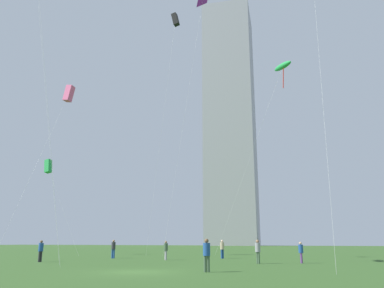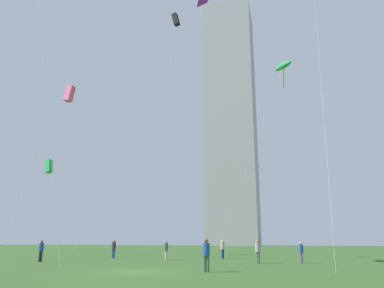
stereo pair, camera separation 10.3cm
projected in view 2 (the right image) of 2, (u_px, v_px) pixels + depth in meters
name	position (u px, v px, depth m)	size (l,w,h in m)	color
ground	(136.00, 272.00, 22.10)	(280.00, 280.00, 0.00)	#335623
person_standing_0	(114.00, 248.00, 39.95)	(0.42, 0.42, 1.87)	#1E478C
person_standing_1	(222.00, 248.00, 39.43)	(0.41, 0.41, 1.85)	#1E478C
person_standing_2	(206.00, 253.00, 22.22)	(0.41, 0.41, 1.86)	#3F593F
person_standing_3	(41.00, 249.00, 33.07)	(0.40, 0.40, 1.80)	#2D2D33
person_standing_4	(166.00, 249.00, 36.48)	(0.39, 0.39, 1.76)	gray
person_standing_5	(258.00, 250.00, 30.43)	(0.41, 0.41, 1.84)	#3F593F
person_standing_6	(301.00, 251.00, 31.01)	(0.37, 0.37, 1.67)	#593372
kite_flying_2	(176.00, 20.00, 54.64)	(4.03, 0.75, 33.28)	silver
kite_flying_3	(203.00, 1.00, 53.49)	(5.63, 2.49, 35.31)	silver
kite_flying_4	(49.00, 166.00, 52.30)	(6.58, 0.89, 12.59)	silver
kite_flying_7	(283.00, 66.00, 46.34)	(10.98, 4.09, 22.78)	silver
kite_flying_8	(69.00, 94.00, 50.59)	(1.30, 10.34, 21.72)	silver
distant_highrise_0	(232.00, 122.00, 170.55)	(20.67, 23.84, 106.15)	#939399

